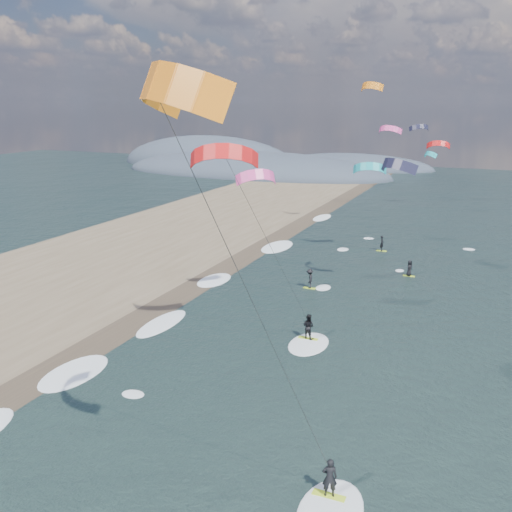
% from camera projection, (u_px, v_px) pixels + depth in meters
% --- Properties ---
extents(ground, '(260.00, 260.00, 0.00)m').
position_uv_depth(ground, '(171.00, 472.00, 25.70)').
color(ground, black).
rests_on(ground, ground).
extents(wet_sand_strip, '(3.00, 240.00, 0.00)m').
position_uv_depth(wet_sand_strip, '(98.00, 344.00, 39.14)').
color(wet_sand_strip, '#382D23').
rests_on(wet_sand_strip, ground).
extents(coastal_hills, '(80.00, 41.00, 15.00)m').
position_uv_depth(coastal_hills, '(247.00, 169.00, 138.32)').
color(coastal_hills, '#3D4756').
rests_on(coastal_hills, ground).
extents(kitesurfer_near_a, '(7.82, 9.48, 17.64)m').
position_uv_depth(kitesurfer_near_a, '(197.00, 189.00, 17.36)').
color(kitesurfer_near_a, '#BDE027').
rests_on(kitesurfer_near_a, ground).
extents(kitesurfer_near_b, '(7.25, 8.85, 14.40)m').
position_uv_depth(kitesurfer_near_b, '(252.00, 215.00, 34.59)').
color(kitesurfer_near_b, '#BDE027').
rests_on(kitesurfer_near_b, ground).
extents(far_kitesurfers, '(8.66, 16.51, 1.78)m').
position_uv_depth(far_kitesurfers, '(351.00, 268.00, 53.89)').
color(far_kitesurfers, '#BDE027').
rests_on(far_kitesurfers, ground).
extents(bg_kite_field, '(11.68, 70.22, 11.82)m').
position_uv_depth(bg_kite_field, '(396.00, 139.00, 72.39)').
color(bg_kite_field, black).
rests_on(bg_kite_field, ground).
extents(shoreline_surf, '(2.40, 79.40, 0.11)m').
position_uv_depth(shoreline_surf, '(151.00, 323.00, 42.88)').
color(shoreline_surf, white).
rests_on(shoreline_surf, ground).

